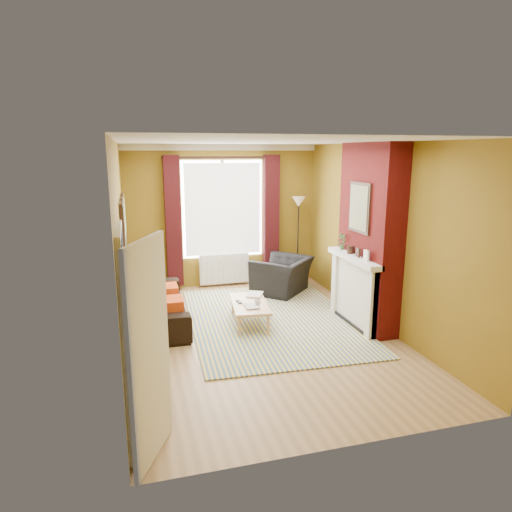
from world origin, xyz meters
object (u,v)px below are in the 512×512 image
object	(u,v)px
armchair	(282,276)
coffee_table	(250,305)
sofa	(158,303)
wicker_stool	(269,281)
floor_lamp	(298,216)

from	to	relation	value
armchair	coffee_table	distance (m)	1.75
sofa	armchair	bearing A→B (deg)	-67.76
armchair	wicker_stool	world-z (taller)	armchair
coffee_table	floor_lamp	size ratio (longest dim) A/B	0.64
armchair	coffee_table	world-z (taller)	armchair
armchair	floor_lamp	xyz separation A→B (m)	(0.51, 0.52, 1.07)
wicker_stool	sofa	bearing A→B (deg)	-155.15
sofa	wicker_stool	bearing A→B (deg)	-64.26
armchair	coffee_table	size ratio (longest dim) A/B	0.92
sofa	coffee_table	world-z (taller)	sofa
sofa	wicker_stool	xyz separation A→B (m)	(2.15, 1.00, -0.08)
coffee_table	sofa	bearing A→B (deg)	167.41
floor_lamp	sofa	bearing A→B (deg)	-153.38
floor_lamp	coffee_table	bearing A→B (deg)	-128.17
coffee_table	wicker_stool	xyz separation A→B (m)	(0.78, 1.49, -0.09)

